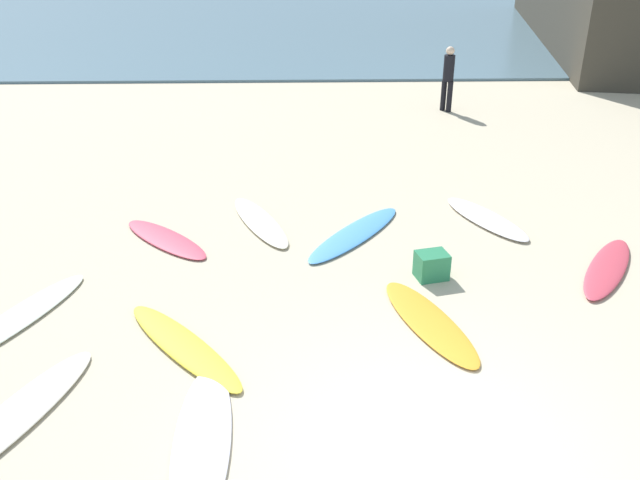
% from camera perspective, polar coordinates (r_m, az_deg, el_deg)
% --- Properties ---
extents(ground_plane, '(120.00, 120.00, 0.00)m').
position_cam_1_polar(ground_plane, '(7.32, 9.64, -16.98)').
color(ground_plane, beige).
extents(surfboard_0, '(1.50, 2.48, 0.07)m').
position_cam_1_polar(surfboard_0, '(9.92, -24.09, -6.01)').
color(surfboard_0, silver).
rests_on(surfboard_0, ground_plane).
extents(surfboard_2, '(1.82, 1.82, 0.06)m').
position_cam_1_polar(surfboard_2, '(11.38, -12.87, 0.08)').
color(surfboard_2, '#DD465C').
rests_on(surfboard_2, ground_plane).
extents(surfboard_3, '(1.33, 2.27, 0.06)m').
position_cam_1_polar(surfboard_3, '(9.10, 9.21, -6.82)').
color(surfboard_3, gold).
rests_on(surfboard_3, ground_plane).
extents(surfboard_4, '(1.93, 2.17, 0.08)m').
position_cam_1_polar(surfboard_4, '(8.70, -11.43, -8.73)').
color(surfboard_4, yellow).
rests_on(surfboard_4, ground_plane).
extents(surfboard_5, '(1.42, 2.08, 0.09)m').
position_cam_1_polar(surfboard_5, '(12.14, 13.83, 1.77)').
color(surfboard_5, white).
rests_on(surfboard_5, ground_plane).
extents(surfboard_6, '(1.97, 2.36, 0.07)m').
position_cam_1_polar(surfboard_6, '(11.28, 2.96, 0.52)').
color(surfboard_6, '#4A97E3').
rests_on(surfboard_6, ground_plane).
extents(surfboard_7, '(1.45, 2.52, 0.07)m').
position_cam_1_polar(surfboard_7, '(8.21, -24.35, -13.44)').
color(surfboard_7, white).
rests_on(surfboard_7, ground_plane).
extents(surfboard_8, '(1.37, 2.26, 0.08)m').
position_cam_1_polar(surfboard_8, '(11.73, -5.07, 1.55)').
color(surfboard_8, '#EFE6CA').
rests_on(surfboard_8, ground_plane).
extents(surfboard_9, '(0.70, 2.49, 0.07)m').
position_cam_1_polar(surfboard_9, '(7.35, -9.91, -16.38)').
color(surfboard_9, white).
rests_on(surfboard_9, ground_plane).
extents(surfboard_10, '(1.63, 2.11, 0.08)m').
position_cam_1_polar(surfboard_10, '(11.10, 23.07, -2.17)').
color(surfboard_10, '#D64657').
rests_on(surfboard_10, ground_plane).
extents(beachgoer_near, '(0.39, 0.39, 1.68)m').
position_cam_1_polar(beachgoer_near, '(18.32, 10.76, 13.45)').
color(beachgoer_near, black).
rests_on(beachgoer_near, ground_plane).
extents(beach_cooler, '(0.52, 0.45, 0.40)m').
position_cam_1_polar(beach_cooler, '(10.09, 9.39, -2.13)').
color(beach_cooler, '#287F51').
rests_on(beach_cooler, ground_plane).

